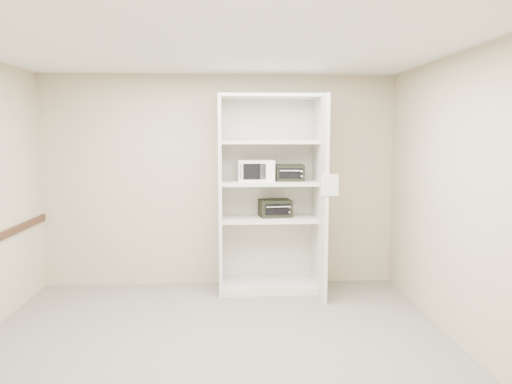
{
  "coord_description": "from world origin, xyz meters",
  "views": [
    {
      "loc": [
        0.13,
        -4.4,
        1.94
      ],
      "look_at": [
        0.44,
        1.32,
        1.28
      ],
      "focal_mm": 35.0,
      "sensor_mm": 36.0,
      "label": 1
    }
  ],
  "objects_px": {
    "microwave": "(256,171)",
    "toaster_oven_upper": "(290,173)",
    "shelving_unit": "(273,200)",
    "toaster_oven_lower": "(275,208)"
  },
  "relations": [
    {
      "from": "microwave",
      "to": "toaster_oven_lower",
      "type": "xyz_separation_m",
      "value": [
        0.24,
        0.04,
        -0.48
      ]
    },
    {
      "from": "shelving_unit",
      "to": "microwave",
      "type": "bearing_deg",
      "value": 175.75
    },
    {
      "from": "microwave",
      "to": "toaster_oven_upper",
      "type": "bearing_deg",
      "value": 4.11
    },
    {
      "from": "toaster_oven_upper",
      "to": "toaster_oven_lower",
      "type": "height_order",
      "value": "toaster_oven_upper"
    },
    {
      "from": "microwave",
      "to": "toaster_oven_upper",
      "type": "relative_size",
      "value": 1.27
    },
    {
      "from": "shelving_unit",
      "to": "toaster_oven_lower",
      "type": "xyz_separation_m",
      "value": [
        0.03,
        0.05,
        -0.1
      ]
    },
    {
      "from": "shelving_unit",
      "to": "microwave",
      "type": "xyz_separation_m",
      "value": [
        -0.21,
        0.02,
        0.37
      ]
    },
    {
      "from": "shelving_unit",
      "to": "toaster_oven_lower",
      "type": "relative_size",
      "value": 6.32
    },
    {
      "from": "toaster_oven_upper",
      "to": "toaster_oven_lower",
      "type": "distance_m",
      "value": 0.48
    },
    {
      "from": "microwave",
      "to": "toaster_oven_lower",
      "type": "height_order",
      "value": "microwave"
    }
  ]
}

